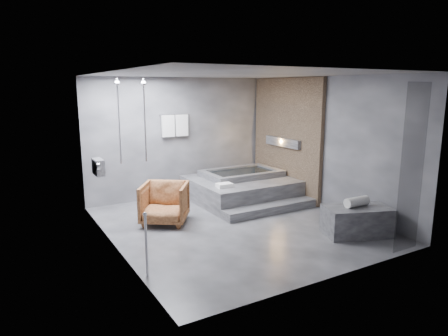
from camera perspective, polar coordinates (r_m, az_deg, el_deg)
room at (r=7.69m, az=3.17°, el=5.18°), size 5.00×5.04×2.82m
tub_deck at (r=9.31m, az=2.39°, el=-3.00°), size 2.20×2.00×0.50m
tub_step at (r=8.42m, az=6.70°, el=-5.77°), size 2.20×0.36×0.18m
concrete_bench at (r=7.49m, az=18.45°, el=-7.17°), size 1.28×0.98×0.51m
driftwood_chair at (r=7.75m, az=-8.48°, el=-4.99°), size 1.18×1.19×0.79m
rolled_towel at (r=7.42m, az=18.45°, el=-4.59°), size 0.48×0.18×0.17m
deck_towel at (r=8.42m, az=0.06°, el=-2.48°), size 0.33×0.26×0.08m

